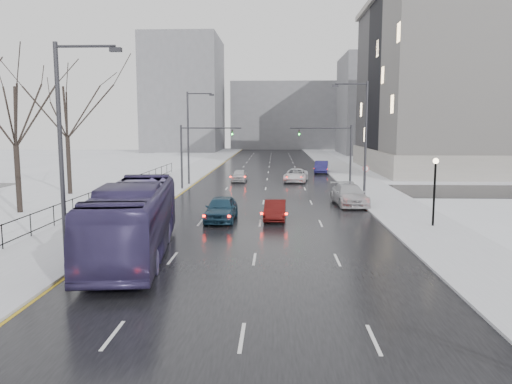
# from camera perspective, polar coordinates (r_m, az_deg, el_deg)

# --- Properties ---
(road) EXTENTS (16.00, 150.00, 0.04)m
(road) POSITION_cam_1_polar(r_m,az_deg,el_deg) (61.83, 1.31, 1.65)
(road) COLOR black
(road) RESTS_ON ground
(cross_road) EXTENTS (130.00, 10.00, 0.04)m
(cross_road) POSITION_cam_1_polar(r_m,az_deg,el_deg) (49.91, 1.08, 0.21)
(cross_road) COLOR black
(cross_road) RESTS_ON ground
(sidewalk_left) EXTENTS (5.00, 150.00, 0.16)m
(sidewalk_left) POSITION_cam_1_polar(r_m,az_deg,el_deg) (62.87, -8.30, 1.73)
(sidewalk_left) COLOR silver
(sidewalk_left) RESTS_ON ground
(sidewalk_right) EXTENTS (5.00, 150.00, 0.16)m
(sidewalk_right) POSITION_cam_1_polar(r_m,az_deg,el_deg) (62.54, 10.98, 1.64)
(sidewalk_right) COLOR silver
(sidewalk_right) RESTS_ON ground
(park_strip) EXTENTS (14.00, 150.00, 0.12)m
(park_strip) POSITION_cam_1_polar(r_m,az_deg,el_deg) (65.28, -16.53, 1.69)
(park_strip) COLOR white
(park_strip) RESTS_ON ground
(tree_park_d) EXTENTS (8.75, 8.75, 12.50)m
(tree_park_d) POSITION_cam_1_polar(r_m,az_deg,el_deg) (40.67, -25.34, -2.26)
(tree_park_d) COLOR black
(tree_park_d) RESTS_ON ground
(tree_park_e) EXTENTS (9.45, 9.45, 13.50)m
(tree_park_e) POSITION_cam_1_polar(r_m,az_deg,el_deg) (49.79, -20.45, -0.31)
(tree_park_e) COLOR black
(tree_park_e) RESTS_ON ground
(iron_fence) EXTENTS (0.06, 70.00, 1.30)m
(iron_fence) POSITION_cam_1_polar(r_m,az_deg,el_deg) (34.90, -21.45, -2.07)
(iron_fence) COLOR black
(iron_fence) RESTS_ON sidewalk_left
(streetlight_r_mid) EXTENTS (2.95, 0.25, 10.00)m
(streetlight_r_mid) POSITION_cam_1_polar(r_m,az_deg,el_deg) (42.10, 12.13, 6.31)
(streetlight_r_mid) COLOR #2D2D33
(streetlight_r_mid) RESTS_ON ground
(streetlight_l_near) EXTENTS (2.95, 0.25, 10.00)m
(streetlight_l_near) POSITION_cam_1_polar(r_m,az_deg,el_deg) (23.37, -20.93, 5.04)
(streetlight_l_near) COLOR #2D2D33
(streetlight_l_near) RESTS_ON ground
(streetlight_l_far) EXTENTS (2.95, 0.25, 10.00)m
(streetlight_l_far) POSITION_cam_1_polar(r_m,az_deg,el_deg) (54.27, -7.53, 6.67)
(streetlight_l_far) COLOR #2D2D33
(streetlight_l_far) RESTS_ON ground
(lamppost_r_mid) EXTENTS (0.36, 0.36, 4.28)m
(lamppost_r_mid) POSITION_cam_1_polar(r_m,az_deg,el_deg) (33.22, 19.76, 1.09)
(lamppost_r_mid) COLOR black
(lamppost_r_mid) RESTS_ON sidewalk_right
(mast_signal_right) EXTENTS (6.10, 0.33, 6.50)m
(mast_signal_right) POSITION_cam_1_polar(r_m,az_deg,el_deg) (49.94, 9.56, 4.82)
(mast_signal_right) COLOR #2D2D33
(mast_signal_right) RESTS_ON ground
(mast_signal_left) EXTENTS (6.10, 0.33, 6.50)m
(mast_signal_left) POSITION_cam_1_polar(r_m,az_deg,el_deg) (50.23, -7.32, 4.88)
(mast_signal_left) COLOR #2D2D33
(mast_signal_left) RESTS_ON ground
(no_uturn_sign) EXTENTS (0.60, 0.06, 2.70)m
(no_uturn_sign) POSITION_cam_1_polar(r_m,az_deg,el_deg) (46.40, 12.43, 2.30)
(no_uturn_sign) COLOR #2D2D33
(no_uturn_sign) RESTS_ON sidewalk_right
(bldg_far_right) EXTENTS (24.00, 20.00, 22.00)m
(bldg_far_right) POSITION_cam_1_polar(r_m,az_deg,el_deg) (119.65, 15.51, 9.54)
(bldg_far_right) COLOR slate
(bldg_far_right) RESTS_ON ground
(bldg_far_left) EXTENTS (18.00, 22.00, 28.00)m
(bldg_far_left) POSITION_cam_1_polar(r_m,az_deg,el_deg) (128.77, -8.19, 10.92)
(bldg_far_left) COLOR slate
(bldg_far_left) RESTS_ON ground
(bldg_far_center) EXTENTS (30.00, 18.00, 18.00)m
(bldg_far_center) POSITION_cam_1_polar(r_m,az_deg,el_deg) (141.53, 3.51, 8.66)
(bldg_far_center) COLOR slate
(bldg_far_center) RESTS_ON ground
(bus) EXTENTS (4.66, 13.32, 3.63)m
(bus) POSITION_cam_1_polar(r_m,az_deg,el_deg) (25.39, -13.79, -3.07)
(bus) COLOR #39305E
(bus) RESTS_ON road
(sedan_center_near) EXTENTS (2.07, 4.95, 1.68)m
(sedan_center_near) POSITION_cam_1_polar(r_m,az_deg,el_deg) (33.81, -4.00, -1.91)
(sedan_center_near) COLOR #19384D
(sedan_center_near) RESTS_ON road
(sedan_right_near) EXTENTS (1.58, 4.14, 1.35)m
(sedan_right_near) POSITION_cam_1_polar(r_m,az_deg,el_deg) (34.19, 2.20, -2.06)
(sedan_right_near) COLOR #490D0C
(sedan_right_near) RESTS_ON road
(sedan_right_cross) EXTENTS (3.17, 5.66, 1.50)m
(sedan_right_cross) POSITION_cam_1_polar(r_m,az_deg,el_deg) (57.20, 4.59, 1.91)
(sedan_right_cross) COLOR white
(sedan_right_cross) RESTS_ON road
(sedan_right_far) EXTENTS (2.86, 5.96, 1.67)m
(sedan_right_far) POSITION_cam_1_polar(r_m,az_deg,el_deg) (41.08, 10.60, -0.32)
(sedan_right_far) COLOR #B8B9BD
(sedan_right_far) RESTS_ON road
(sedan_center_far) EXTENTS (1.77, 4.18, 1.41)m
(sedan_center_far) POSITION_cam_1_polar(r_m,az_deg,el_deg) (57.35, -1.91, 1.91)
(sedan_center_far) COLOR silver
(sedan_center_far) RESTS_ON road
(sedan_right_distant) EXTENTS (2.35, 5.16, 1.64)m
(sedan_right_distant) POSITION_cam_1_polar(r_m,az_deg,el_deg) (68.00, 7.48, 2.84)
(sedan_right_distant) COLOR navy
(sedan_right_distant) RESTS_ON road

